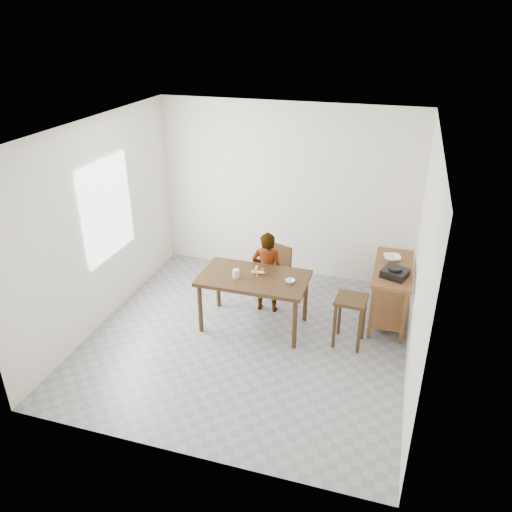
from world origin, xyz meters
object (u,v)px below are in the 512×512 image
(child, at_px, (267,272))
(stool, at_px, (349,321))
(dining_chair, at_px, (273,273))
(dining_table, at_px, (254,301))
(prep_counter, at_px, (390,293))

(child, relative_size, stool, 1.79)
(child, relative_size, dining_chair, 1.52)
(child, height_order, dining_chair, child)
(dining_table, xyz_separation_m, prep_counter, (1.72, 0.70, 0.03))
(prep_counter, height_order, dining_chair, prep_counter)
(dining_table, bearing_deg, stool, -1.51)
(prep_counter, bearing_deg, child, -171.38)
(prep_counter, xyz_separation_m, child, (-1.67, -0.25, 0.20))
(dining_table, xyz_separation_m, dining_chair, (0.05, 0.83, 0.02))
(child, height_order, stool, child)
(dining_table, relative_size, stool, 2.10)
(stool, bearing_deg, prep_counter, 58.34)
(dining_chair, relative_size, stool, 1.18)
(prep_counter, distance_m, stool, 0.86)
(dining_chair, distance_m, stool, 1.49)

